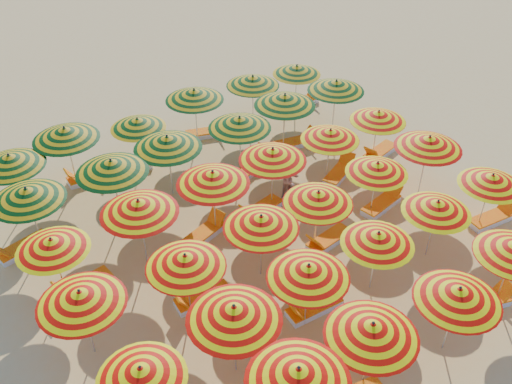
# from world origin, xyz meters

# --- Properties ---
(ground) EXTENTS (120.00, 120.00, 0.00)m
(ground) POSITION_xyz_m (0.00, 0.00, 0.00)
(ground) COLOR tan
(ground) RESTS_ON ground
(umbrella_1) EXTENTS (2.76, 2.76, 2.54)m
(umbrella_1) POSITION_xyz_m (-3.57, -6.12, 2.23)
(umbrella_1) COLOR silver
(umbrella_1) RESTS_ON ground
(umbrella_2) EXTENTS (2.71, 2.71, 2.45)m
(umbrella_2) POSITION_xyz_m (-1.33, -6.12, 2.15)
(umbrella_2) COLOR silver
(umbrella_2) RESTS_ON ground
(umbrella_3) EXTENTS (2.90, 2.90, 2.40)m
(umbrella_3) POSITION_xyz_m (1.28, -6.55, 2.11)
(umbrella_3) COLOR silver
(umbrella_3) RESTS_ON ground
(umbrella_6) EXTENTS (2.41, 2.41, 2.22)m
(umbrella_6) POSITION_xyz_m (-6.28, -3.89, 1.95)
(umbrella_6) COLOR silver
(umbrella_6) RESTS_ON ground
(umbrella_7) EXTENTS (2.53, 2.53, 2.54)m
(umbrella_7) POSITION_xyz_m (-3.74, -3.85, 2.23)
(umbrella_7) COLOR silver
(umbrella_7) RESTS_ON ground
(umbrella_8) EXTENTS (2.67, 2.67, 2.40)m
(umbrella_8) POSITION_xyz_m (-1.29, -3.71, 2.11)
(umbrella_8) COLOR silver
(umbrella_8) RESTS_ON ground
(umbrella_9) EXTENTS (2.44, 2.44, 2.27)m
(umbrella_9) POSITION_xyz_m (1.26, -3.75, 1.99)
(umbrella_9) COLOR silver
(umbrella_9) RESTS_ON ground
(umbrella_10) EXTENTS (2.77, 2.77, 2.26)m
(umbrella_10) POSITION_xyz_m (3.79, -3.76, 1.99)
(umbrella_10) COLOR silver
(umbrella_10) RESTS_ON ground
(umbrella_11) EXTENTS (2.80, 2.80, 2.25)m
(umbrella_11) POSITION_xyz_m (6.37, -3.84, 1.98)
(umbrella_11) COLOR silver
(umbrella_11) RESTS_ON ground
(umbrella_12) EXTENTS (2.96, 2.96, 2.44)m
(umbrella_12) POSITION_xyz_m (-6.57, -1.14, 2.15)
(umbrella_12) COLOR silver
(umbrella_12) RESTS_ON ground
(umbrella_13) EXTENTS (2.61, 2.61, 2.37)m
(umbrella_13) POSITION_xyz_m (-3.74, -1.46, 2.09)
(umbrella_13) COLOR silver
(umbrella_13) RESTS_ON ground
(umbrella_14) EXTENTS (2.49, 2.49, 2.42)m
(umbrella_14) POSITION_xyz_m (-1.13, -1.35, 2.13)
(umbrella_14) COLOR silver
(umbrella_14) RESTS_ON ground
(umbrella_15) EXTENTS (2.29, 2.29, 2.37)m
(umbrella_15) POSITION_xyz_m (1.04, -1.38, 2.09)
(umbrella_15) COLOR silver
(umbrella_15) RESTS_ON ground
(umbrella_16) EXTENTS (2.80, 2.80, 2.25)m
(umbrella_16) POSITION_xyz_m (3.81, -1.18, 1.98)
(umbrella_16) COLOR silver
(umbrella_16) RESTS_ON ground
(umbrella_17) EXTENTS (2.99, 2.99, 2.53)m
(umbrella_17) POSITION_xyz_m (6.15, -1.33, 2.23)
(umbrella_17) COLOR silver
(umbrella_17) RESTS_ON ground
(umbrella_18) EXTENTS (2.73, 2.73, 2.24)m
(umbrella_18) POSITION_xyz_m (-6.43, 1.43, 1.97)
(umbrella_18) COLOR silver
(umbrella_18) RESTS_ON ground
(umbrella_19) EXTENTS (3.19, 3.19, 2.54)m
(umbrella_19) POSITION_xyz_m (-3.79, 1.24, 2.24)
(umbrella_19) COLOR silver
(umbrella_19) RESTS_ON ground
(umbrella_20) EXTENTS (2.87, 2.87, 2.55)m
(umbrella_20) POSITION_xyz_m (-1.18, 1.22, 2.24)
(umbrella_20) COLOR silver
(umbrella_20) RESTS_ON ground
(umbrella_21) EXTENTS (2.80, 2.80, 2.49)m
(umbrella_21) POSITION_xyz_m (1.24, 1.26, 2.20)
(umbrella_21) COLOR silver
(umbrella_21) RESTS_ON ground
(umbrella_22) EXTENTS (2.46, 2.46, 2.31)m
(umbrella_22) POSITION_xyz_m (3.89, 1.30, 2.04)
(umbrella_22) COLOR silver
(umbrella_22) RESTS_ON ground
(umbrella_23) EXTENTS (2.82, 2.82, 2.31)m
(umbrella_23) POSITION_xyz_m (6.31, 1.26, 2.03)
(umbrella_23) COLOR silver
(umbrella_23) RESTS_ON ground
(umbrella_24) EXTENTS (2.95, 2.95, 2.48)m
(umbrella_24) POSITION_xyz_m (-6.31, 3.87, 2.18)
(umbrella_24) COLOR silver
(umbrella_24) RESTS_ON ground
(umbrella_25) EXTENTS (3.14, 3.14, 2.58)m
(umbrella_25) POSITION_xyz_m (-3.58, 3.67, 2.27)
(umbrella_25) COLOR silver
(umbrella_25) RESTS_ON ground
(umbrella_26) EXTENTS (3.15, 3.15, 2.57)m
(umbrella_26) POSITION_xyz_m (-1.36, 3.94, 2.27)
(umbrella_26) COLOR silver
(umbrella_26) RESTS_ON ground
(umbrella_27) EXTENTS (2.94, 2.94, 2.52)m
(umbrella_27) POSITION_xyz_m (1.51, 3.68, 2.21)
(umbrella_27) COLOR silver
(umbrella_27) RESTS_ON ground
(umbrella_28) EXTENTS (2.54, 2.54, 2.60)m
(umbrella_28) POSITION_xyz_m (3.88, 4.01, 2.28)
(umbrella_28) COLOR silver
(umbrella_28) RESTS_ON ground
(umbrella_29) EXTENTS (2.69, 2.69, 2.51)m
(umbrella_29) POSITION_xyz_m (6.48, 3.89, 2.21)
(umbrella_29) COLOR silver
(umbrella_29) RESTS_ON ground
(umbrella_30) EXTENTS (3.04, 3.04, 2.45)m
(umbrella_30) POSITION_xyz_m (-6.18, 6.14, 2.16)
(umbrella_30) COLOR silver
(umbrella_30) RESTS_ON ground
(umbrella_31) EXTENTS (3.04, 3.04, 2.55)m
(umbrella_31) POSITION_xyz_m (-4.06, 6.62, 2.24)
(umbrella_31) COLOR silver
(umbrella_31) RESTS_ON ground
(umbrella_32) EXTENTS (2.68, 2.68, 2.24)m
(umbrella_32) POSITION_xyz_m (-1.43, 6.22, 1.97)
(umbrella_32) COLOR silver
(umbrella_32) RESTS_ON ground
(umbrella_33) EXTENTS (2.44, 2.44, 2.51)m
(umbrella_33) POSITION_xyz_m (1.28, 6.58, 2.21)
(umbrella_33) COLOR silver
(umbrella_33) RESTS_ON ground
(umbrella_34) EXTENTS (2.80, 2.80, 2.41)m
(umbrella_34) POSITION_xyz_m (4.03, 6.41, 2.12)
(umbrella_34) COLOR silver
(umbrella_34) RESTS_ON ground
(umbrella_35) EXTENTS (2.75, 2.75, 2.28)m
(umbrella_35) POSITION_xyz_m (6.39, 6.37, 2.00)
(umbrella_35) COLOR silver
(umbrella_35) RESTS_ON ground
(lounger_2) EXTENTS (1.83, 1.11, 0.69)m
(lounger_2) POSITION_xyz_m (3.47, -6.20, 0.15)
(lounger_2) COLOR white
(lounger_2) RESTS_ON ground
(lounger_4) EXTENTS (1.78, 0.72, 0.69)m
(lounger_4) POSITION_xyz_m (-0.79, -3.48, 0.15)
(lounger_4) COLOR white
(lounger_4) RESTS_ON ground
(lounger_5) EXTENTS (1.79, 0.81, 0.69)m
(lounger_5) POSITION_xyz_m (6.96, -3.96, 0.15)
(lounger_5) COLOR white
(lounger_5) RESTS_ON ground
(lounger_6) EXTENTS (1.78, 0.75, 0.69)m
(lounger_6) POSITION_xyz_m (-3.23, -1.26, 0.15)
(lounger_6) COLOR white
(lounger_6) RESTS_ON ground
(lounger_7) EXTENTS (1.79, 0.77, 0.69)m
(lounger_7) POSITION_xyz_m (1.54, -1.49, 0.15)
(lounger_7) COLOR white
(lounger_7) RESTS_ON ground
(lounger_8) EXTENTS (1.80, 0.85, 0.69)m
(lounger_8) POSITION_xyz_m (4.41, -1.15, 0.15)
(lounger_8) COLOR white
(lounger_8) RESTS_ON ground
(lounger_9) EXTENTS (1.79, 0.77, 0.69)m
(lounger_9) POSITION_xyz_m (-5.93, 1.24, 0.15)
(lounger_9) COLOR white
(lounger_9) RESTS_ON ground
(lounger_10) EXTENTS (1.83, 1.04, 0.69)m
(lounger_10) POSITION_xyz_m (-1.69, 1.18, 0.15)
(lounger_10) COLOR white
(lounger_10) RESTS_ON ground
(lounger_11) EXTENTS (1.81, 0.88, 0.69)m
(lounger_11) POSITION_xyz_m (0.64, 1.13, 0.15)
(lounger_11) COLOR white
(lounger_11) RESTS_ON ground
(lounger_12) EXTENTS (1.82, 1.21, 0.69)m
(lounger_12) POSITION_xyz_m (4.48, 1.22, 0.15)
(lounger_12) COLOR white
(lounger_12) RESTS_ON ground
(lounger_13) EXTENTS (1.81, 0.92, 0.69)m
(lounger_13) POSITION_xyz_m (6.81, 1.35, 0.15)
(lounger_13) COLOR white
(lounger_13) RESTS_ON ground
(lounger_14) EXTENTS (1.82, 0.93, 0.69)m
(lounger_14) POSITION_xyz_m (-6.91, 4.03, 0.15)
(lounger_14) COLOR white
(lounger_14) RESTS_ON ground
(lounger_15) EXTENTS (1.82, 1.21, 0.69)m
(lounger_15) POSITION_xyz_m (2.11, 3.60, 0.15)
(lounger_15) COLOR white
(lounger_15) RESTS_ON ground
(lounger_16) EXTENTS (1.82, 0.96, 0.69)m
(lounger_16) POSITION_xyz_m (4.48, 3.95, 0.15)
(lounger_16) COLOR white
(lounger_16) RESTS_ON ground
(lounger_17) EXTENTS (1.76, 0.67, 0.69)m
(lounger_17) POSITION_xyz_m (-3.56, 6.60, 0.15)
(lounger_17) COLOR white
(lounger_17) RESTS_ON ground
(lounger_18) EXTENTS (1.82, 0.96, 0.69)m
(lounger_18) POSITION_xyz_m (-2.03, 6.33, 0.15)
(lounger_18) COLOR white
(lounger_18) RESTS_ON ground
(lounger_19) EXTENTS (1.83, 1.12, 0.69)m
(lounger_19) POSITION_xyz_m (1.87, 6.78, 0.15)
(lounger_19) COLOR white
(lounger_19) RESTS_ON ground
(lounger_20) EXTENTS (1.77, 0.70, 0.69)m
(lounger_20) POSITION_xyz_m (6.99, 6.62, 0.15)
(lounger_20) COLOR white
(lounger_20) RESTS_ON ground
(beachgoer_a) EXTENTS (0.47, 0.57, 1.35)m
(beachgoer_a) POSITION_xyz_m (-2.48, -0.41, 0.67)
(beachgoer_a) COLOR tan
(beachgoer_a) RESTS_ON ground
(beachgoer_b) EXTENTS (0.77, 0.62, 1.49)m
(beachgoer_b) POSITION_xyz_m (2.10, 1.27, 0.74)
(beachgoer_b) COLOR tan
(beachgoer_b) RESTS_ON ground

